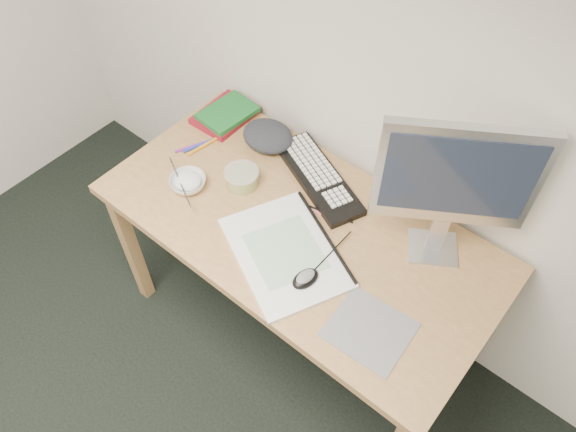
{
  "coord_description": "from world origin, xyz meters",
  "views": [
    {
      "loc": [
        0.64,
        0.5,
        2.27
      ],
      "look_at": [
        -0.1,
        1.39,
        0.83
      ],
      "focal_mm": 35.0,
      "sensor_mm": 36.0,
      "label": 1
    }
  ],
  "objects_px": {
    "monitor": "(456,180)",
    "sketchpad": "(285,252)",
    "desk": "(298,239)",
    "keyboard": "(318,177)",
    "rice_bowl": "(188,183)"
  },
  "relations": [
    {
      "from": "sketchpad",
      "to": "keyboard",
      "type": "xyz_separation_m",
      "value": [
        -0.12,
        0.33,
        0.01
      ]
    },
    {
      "from": "desk",
      "to": "rice_bowl",
      "type": "height_order",
      "value": "rice_bowl"
    },
    {
      "from": "monitor",
      "to": "sketchpad",
      "type": "bearing_deg",
      "value": -170.14
    },
    {
      "from": "keyboard",
      "to": "desk",
      "type": "bearing_deg",
      "value": -46.2
    },
    {
      "from": "sketchpad",
      "to": "monitor",
      "type": "xyz_separation_m",
      "value": [
        0.36,
        0.33,
        0.33
      ]
    },
    {
      "from": "desk",
      "to": "rice_bowl",
      "type": "distance_m",
      "value": 0.44
    },
    {
      "from": "desk",
      "to": "keyboard",
      "type": "distance_m",
      "value": 0.24
    },
    {
      "from": "sketchpad",
      "to": "monitor",
      "type": "height_order",
      "value": "monitor"
    },
    {
      "from": "sketchpad",
      "to": "desk",
      "type": "bearing_deg",
      "value": 134.64
    },
    {
      "from": "desk",
      "to": "keyboard",
      "type": "bearing_deg",
      "value": 110.14
    },
    {
      "from": "keyboard",
      "to": "monitor",
      "type": "xyz_separation_m",
      "value": [
        0.48,
        -0.0,
        0.32
      ]
    },
    {
      "from": "desk",
      "to": "monitor",
      "type": "relative_size",
      "value": 2.6
    },
    {
      "from": "desk",
      "to": "sketchpad",
      "type": "relative_size",
      "value": 3.22
    },
    {
      "from": "keyboard",
      "to": "monitor",
      "type": "bearing_deg",
      "value": 23.55
    },
    {
      "from": "monitor",
      "to": "desk",
      "type": "bearing_deg",
      "value": 174.78
    }
  ]
}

